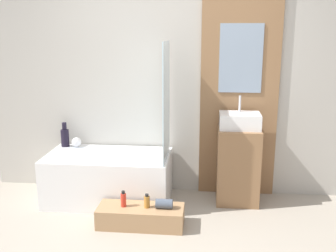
% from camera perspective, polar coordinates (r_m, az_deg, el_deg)
% --- Properties ---
extents(wall_tiled_back, '(4.20, 0.06, 2.60)m').
position_cam_1_polar(wall_tiled_back, '(4.40, 0.36, 6.84)').
color(wall_tiled_back, '#B7B2A8').
rests_on(wall_tiled_back, ground_plane).
extents(wall_wood_accent, '(0.84, 0.04, 2.60)m').
position_cam_1_polar(wall_wood_accent, '(4.35, 10.37, 6.70)').
color(wall_wood_accent, '#8E6642').
rests_on(wall_wood_accent, ground_plane).
extents(bathtub, '(1.33, 0.71, 0.53)m').
position_cam_1_polar(bathtub, '(4.37, -8.57, -7.39)').
color(bathtub, white).
rests_on(bathtub, ground_plane).
extents(glass_shower_screen, '(0.01, 0.59, 1.20)m').
position_cam_1_polar(glass_shower_screen, '(3.99, -0.30, 3.59)').
color(glass_shower_screen, silver).
rests_on(glass_shower_screen, bathtub).
extents(wooden_step_bench, '(0.82, 0.31, 0.19)m').
position_cam_1_polar(wooden_step_bench, '(3.87, -3.98, -12.94)').
color(wooden_step_bench, '#A87F56').
rests_on(wooden_step_bench, ground_plane).
extents(vanity_cabinet, '(0.45, 0.42, 0.82)m').
position_cam_1_polar(vanity_cabinet, '(4.33, 10.09, -5.63)').
color(vanity_cabinet, '#8E6642').
rests_on(vanity_cabinet, ground_plane).
extents(sink, '(0.42, 0.30, 0.34)m').
position_cam_1_polar(sink, '(4.19, 10.37, 0.75)').
color(sink, white).
rests_on(sink, vanity_cabinet).
extents(vase_tall_dark, '(0.09, 0.09, 0.28)m').
position_cam_1_polar(vase_tall_dark, '(4.66, -14.73, -1.51)').
color(vase_tall_dark, black).
rests_on(vase_tall_dark, bathtub).
extents(vase_round_light, '(0.11, 0.11, 0.11)m').
position_cam_1_polar(vase_round_light, '(4.62, -13.14, -2.30)').
color(vase_round_light, white).
rests_on(vase_round_light, bathtub).
extents(bottle_soap_primary, '(0.05, 0.05, 0.16)m').
position_cam_1_polar(bottle_soap_primary, '(3.83, -6.49, -10.55)').
color(bottle_soap_primary, red).
rests_on(bottle_soap_primary, wooden_step_bench).
extents(bottle_soap_secondary, '(0.06, 0.06, 0.14)m').
position_cam_1_polar(bottle_soap_secondary, '(3.79, -3.08, -10.88)').
color(bottle_soap_secondary, '#B2752D').
rests_on(bottle_soap_secondary, wooden_step_bench).
extents(towel_roll, '(0.16, 0.09, 0.09)m').
position_cam_1_polar(towel_roll, '(3.78, -0.57, -11.22)').
color(towel_roll, '#4C5666').
rests_on(towel_roll, wooden_step_bench).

